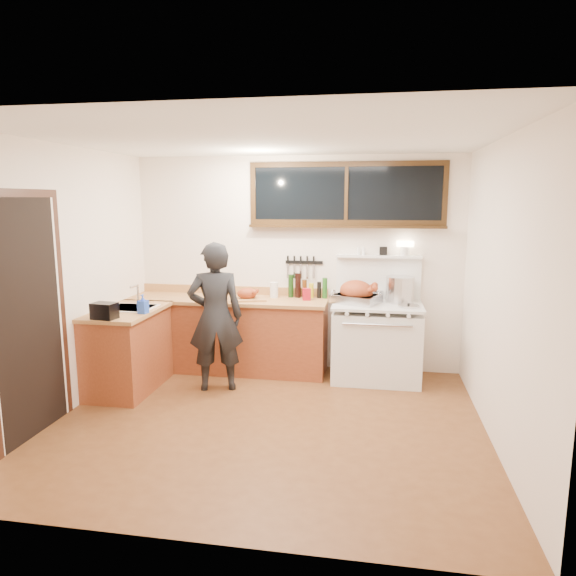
% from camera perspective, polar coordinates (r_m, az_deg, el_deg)
% --- Properties ---
extents(ground_plane, '(4.00, 3.50, 0.02)m').
position_cam_1_polar(ground_plane, '(5.01, -2.27, -14.85)').
color(ground_plane, '#5A3217').
extents(room_shell, '(4.10, 3.60, 2.65)m').
position_cam_1_polar(room_shell, '(4.57, -2.41, 4.40)').
color(room_shell, white).
rests_on(room_shell, ground).
extents(counter_back, '(2.44, 0.64, 1.00)m').
position_cam_1_polar(counter_back, '(6.37, -6.67, -5.04)').
color(counter_back, brown).
rests_on(counter_back, ground).
extents(counter_left, '(0.64, 1.09, 0.90)m').
position_cam_1_polar(counter_left, '(5.96, -17.33, -6.51)').
color(counter_left, brown).
rests_on(counter_left, ground).
extents(sink_unit, '(0.50, 0.45, 0.37)m').
position_cam_1_polar(sink_unit, '(5.92, -17.02, -2.65)').
color(sink_unit, white).
rests_on(sink_unit, counter_left).
extents(vintage_stove, '(1.02, 0.74, 1.60)m').
position_cam_1_polar(vintage_stove, '(6.08, 9.81, -5.70)').
color(vintage_stove, white).
rests_on(vintage_stove, ground).
extents(back_window, '(2.32, 0.13, 0.77)m').
position_cam_1_polar(back_window, '(6.18, 6.48, 9.60)').
color(back_window, black).
rests_on(back_window, room_shell).
extents(left_doorway, '(0.02, 1.04, 2.17)m').
position_cam_1_polar(left_doorway, '(4.99, -26.80, -2.75)').
color(left_doorway, black).
rests_on(left_doorway, ground).
extents(knife_strip, '(0.46, 0.03, 0.28)m').
position_cam_1_polar(knife_strip, '(6.29, 1.64, 2.79)').
color(knife_strip, black).
rests_on(knife_strip, room_shell).
extents(man, '(0.69, 0.55, 1.64)m').
position_cam_1_polar(man, '(5.65, -8.06, -3.19)').
color(man, black).
rests_on(man, ground).
extents(soap_bottle, '(0.11, 0.11, 0.20)m').
position_cam_1_polar(soap_bottle, '(5.58, -15.82, -1.71)').
color(soap_bottle, blue).
rests_on(soap_bottle, counter_left).
extents(toaster, '(0.25, 0.19, 0.16)m').
position_cam_1_polar(toaster, '(5.45, -19.73, -2.41)').
color(toaster, black).
rests_on(toaster, counter_left).
extents(cutting_board, '(0.51, 0.45, 0.14)m').
position_cam_1_polar(cutting_board, '(6.13, -4.53, -0.81)').
color(cutting_board, '#B07B45').
rests_on(cutting_board, counter_back).
extents(roast_turkey, '(0.62, 0.55, 0.27)m').
position_cam_1_polar(roast_turkey, '(5.97, 7.64, -0.66)').
color(roast_turkey, silver).
rests_on(roast_turkey, vintage_stove).
extents(stockpot, '(0.43, 0.43, 0.30)m').
position_cam_1_polar(stockpot, '(6.09, 12.31, -0.15)').
color(stockpot, silver).
rests_on(stockpot, vintage_stove).
extents(saucepan, '(0.19, 0.28, 0.11)m').
position_cam_1_polar(saucepan, '(6.24, 9.85, -0.72)').
color(saucepan, silver).
rests_on(saucepan, vintage_stove).
extents(pot_lid, '(0.29, 0.29, 0.04)m').
position_cam_1_polar(pot_lid, '(5.86, 13.24, -1.94)').
color(pot_lid, silver).
rests_on(pot_lid, vintage_stove).
extents(coffee_tin, '(0.11, 0.09, 0.14)m').
position_cam_1_polar(coffee_tin, '(6.08, 2.08, -0.70)').
color(coffee_tin, maroon).
rests_on(coffee_tin, counter_back).
extents(pitcher, '(0.11, 0.11, 0.19)m').
position_cam_1_polar(pitcher, '(6.24, -1.57, -0.22)').
color(pitcher, white).
rests_on(pitcher, counter_back).
extents(bottle_cluster, '(0.48, 0.07, 0.30)m').
position_cam_1_polar(bottle_cluster, '(6.23, 1.94, 0.07)').
color(bottle_cluster, black).
rests_on(bottle_cluster, counter_back).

